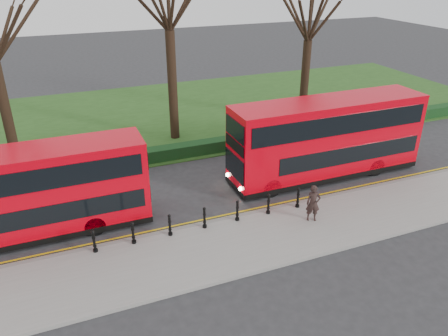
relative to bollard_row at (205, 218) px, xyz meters
name	(u,v)px	position (x,y,z in m)	size (l,w,h in m)	color
ground	(193,216)	(-0.10, 1.35, -0.65)	(120.00, 120.00, 0.00)	#28282B
pavement	(216,249)	(-0.10, -1.65, -0.58)	(60.00, 4.00, 0.15)	gray
kerb	(200,225)	(-0.10, 0.35, -0.58)	(60.00, 0.25, 0.16)	slate
grass_verge	(132,119)	(-0.10, 16.35, -0.62)	(60.00, 18.00, 0.06)	#234818
hedge	(158,155)	(-0.10, 8.15, -0.25)	(60.00, 0.90, 0.80)	black
yellow_line_outer	(198,223)	(-0.10, 0.65, -0.64)	(60.00, 0.10, 0.01)	yellow
yellow_line_inner	(197,221)	(-0.10, 0.85, -0.64)	(60.00, 0.10, 0.01)	yellow
tree_right	(310,12)	(11.90, 11.35, 7.15)	(6.87, 6.87, 10.74)	black
bollard_row	(205,218)	(0.00, 0.00, 0.00)	(9.78, 0.15, 1.00)	black
bus_lead	(28,195)	(-7.10, 2.49, 1.38)	(10.11, 2.32, 4.02)	red
bus_rear	(327,139)	(8.13, 2.74, 1.56)	(11.04, 2.54, 4.39)	red
pedestrian	(313,203)	(4.83, -1.27, 0.38)	(0.64, 0.42, 1.76)	#2D1E1C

